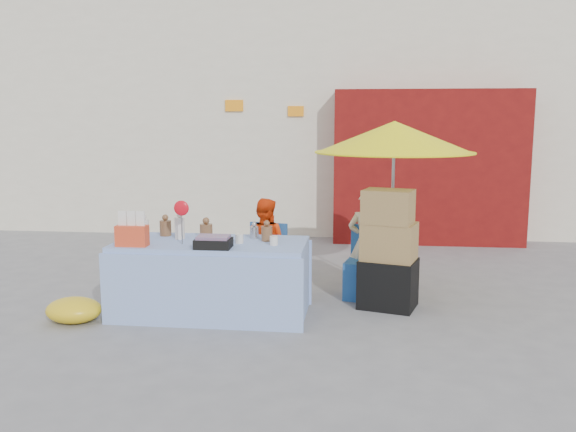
# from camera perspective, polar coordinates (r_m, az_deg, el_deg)

# --- Properties ---
(ground) EXTENTS (80.00, 80.00, 0.00)m
(ground) POSITION_cam_1_polar(r_m,az_deg,el_deg) (6.74, -2.17, -9.20)
(ground) COLOR slate
(ground) RESTS_ON ground
(backdrop) EXTENTS (14.00, 8.00, 7.80)m
(backdrop) POSITION_cam_1_polar(r_m,az_deg,el_deg) (13.89, 4.58, 13.11)
(backdrop) COLOR silver
(backdrop) RESTS_ON ground
(market_table) EXTENTS (2.11, 1.01, 1.27)m
(market_table) POSITION_cam_1_polar(r_m,az_deg,el_deg) (6.70, -7.23, -5.69)
(market_table) COLOR #88A6DB
(market_table) RESTS_ON ground
(chair_left) EXTENTS (0.57, 0.56, 0.85)m
(chair_left) POSITION_cam_1_polar(r_m,az_deg,el_deg) (7.43, -2.35, -5.42)
(chair_left) COLOR #22549C
(chair_left) RESTS_ON ground
(chair_right) EXTENTS (0.57, 0.56, 0.85)m
(chair_right) POSITION_cam_1_polar(r_m,az_deg,el_deg) (7.35, 7.38, -5.65)
(chair_right) COLOR #22549C
(chair_right) RESTS_ON ground
(vendor_orange) EXTENTS (0.64, 0.55, 1.16)m
(vendor_orange) POSITION_cam_1_polar(r_m,az_deg,el_deg) (7.48, -2.23, -2.75)
(vendor_orange) COLOR #F23D0C
(vendor_orange) RESTS_ON ground
(vendor_beige) EXTENTS (0.52, 0.39, 1.27)m
(vendor_beige) POSITION_cam_1_polar(r_m,az_deg,el_deg) (7.39, 7.40, -2.54)
(vendor_beige) COLOR beige
(vendor_beige) RESTS_ON ground
(umbrella) EXTENTS (1.90, 1.90, 2.09)m
(umbrella) POSITION_cam_1_polar(r_m,az_deg,el_deg) (7.41, 9.91, 7.22)
(umbrella) COLOR gray
(umbrella) RESTS_ON ground
(box_stack) EXTENTS (0.72, 0.65, 1.34)m
(box_stack) POSITION_cam_1_polar(r_m,az_deg,el_deg) (6.93, 9.38, -3.50)
(box_stack) COLOR black
(box_stack) RESTS_ON ground
(tarp_bundle) EXTENTS (0.71, 0.64, 0.26)m
(tarp_bundle) POSITION_cam_1_polar(r_m,az_deg,el_deg) (6.84, -19.41, -8.30)
(tarp_bundle) COLOR gold
(tarp_bundle) RESTS_ON ground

